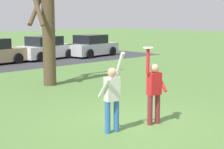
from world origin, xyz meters
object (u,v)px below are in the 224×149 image
Objects in this scene: frisbee_disc at (148,48)px; parked_car_silver at (92,46)px; person_catcher at (154,89)px; parked_car_white at (46,49)px; person_defender at (112,94)px; bare_tree_tall at (48,20)px.

parked_car_silver is at bearing 53.71° from frisbee_disc.
person_catcher reaches higher than parked_car_white.
person_defender reaches higher than parked_car_silver.
bare_tree_tall reaches higher than person_defender.
frisbee_disc reaches higher than parked_car_white.
parked_car_white is at bearing 160.59° from parked_car_silver.
frisbee_disc is (-0.22, 0.05, 1.11)m from person_catcher.
person_defender reaches higher than parked_car_white.
person_catcher is 1.02× the size of person_defender.
person_defender is 17.95m from parked_car_silver.
person_catcher is 1.34m from person_defender.
person_catcher is at bearing -132.55° from parked_car_silver.
parked_car_silver is at bearing 39.73° from bare_tree_tall.
frisbee_disc is at bearing -102.41° from bare_tree_tall.
person_catcher is 0.49× the size of parked_car_white.
person_defender is 1.58m from frisbee_disc.
person_catcher reaches higher than parked_car_silver.
person_defender is at bearing -111.63° from bare_tree_tall.
parked_car_silver is at bearing 62.21° from person_defender.
bare_tree_tall is (-5.34, -8.14, 2.01)m from parked_car_white.
parked_car_silver is (11.43, 13.84, -0.25)m from person_defender.
bare_tree_tall is at bearing -147.20° from parked_car_silver.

